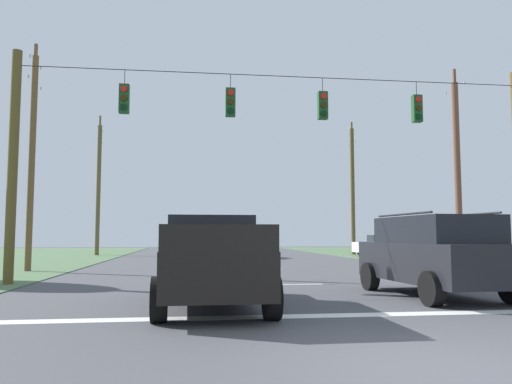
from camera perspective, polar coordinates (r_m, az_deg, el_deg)
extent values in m
plane|color=#47474C|center=(6.38, 20.30, -18.41)|extent=(120.00, 120.00, 0.00)
cube|color=white|center=(9.96, 9.52, -13.61)|extent=(14.68, 0.45, 0.01)
cube|color=white|center=(15.76, 3.08, -10.42)|extent=(2.50, 0.15, 0.01)
cube|color=white|center=(22.73, -0.18, -8.73)|extent=(2.50, 0.15, 0.01)
cube|color=white|center=(30.72, -2.07, -7.73)|extent=(2.50, 0.15, 0.01)
cube|color=white|center=(34.62, -2.68, -7.40)|extent=(2.50, 0.15, 0.01)
cube|color=white|center=(45.04, -3.77, -6.82)|extent=(2.50, 0.15, 0.01)
cylinder|color=brown|center=(17.37, -25.86, 2.72)|extent=(0.30, 0.30, 7.35)
cylinder|color=black|center=(17.43, 2.93, 12.98)|extent=(17.01, 0.02, 0.02)
cylinder|color=black|center=(17.24, -14.66, 12.48)|extent=(0.02, 0.02, 0.49)
cube|color=#19471E|center=(17.04, -14.71, 10.17)|extent=(0.32, 0.24, 0.95)
cylinder|color=red|center=(16.99, -14.75, 11.26)|extent=(0.20, 0.04, 0.20)
cylinder|color=#352203|center=(16.91, -14.78, 10.28)|extent=(0.20, 0.04, 0.20)
cylinder|color=black|center=(16.83, -14.80, 9.29)|extent=(0.20, 0.04, 0.20)
cylinder|color=black|center=(17.15, -2.91, 12.43)|extent=(0.02, 0.02, 0.49)
cube|color=#19471E|center=(16.95, -2.92, 10.10)|extent=(0.32, 0.24, 0.95)
cylinder|color=red|center=(16.89, -2.88, 11.19)|extent=(0.20, 0.04, 0.20)
cylinder|color=#352203|center=(16.81, -2.89, 10.21)|extent=(0.20, 0.04, 0.20)
cylinder|color=black|center=(16.74, -2.89, 9.22)|extent=(0.20, 0.04, 0.20)
cylinder|color=black|center=(17.66, 7.54, 11.95)|extent=(0.02, 0.02, 0.49)
cube|color=#19471E|center=(17.46, 7.57, 9.69)|extent=(0.32, 0.24, 0.95)
cylinder|color=red|center=(17.41, 7.68, 10.74)|extent=(0.20, 0.04, 0.20)
cylinder|color=#352203|center=(17.33, 7.69, 9.78)|extent=(0.20, 0.04, 0.20)
cylinder|color=black|center=(17.26, 7.70, 8.82)|extent=(0.20, 0.04, 0.20)
cylinder|color=black|center=(18.78, 17.72, 11.11)|extent=(0.02, 0.02, 0.49)
cube|color=#19471E|center=(18.60, 17.78, 8.98)|extent=(0.32, 0.24, 0.95)
cylinder|color=red|center=(18.55, 17.94, 9.96)|extent=(0.20, 0.04, 0.20)
cylinder|color=#352203|center=(18.47, 17.96, 9.06)|extent=(0.20, 0.04, 0.20)
cylinder|color=black|center=(18.41, 17.99, 8.15)|extent=(0.20, 0.04, 0.20)
cube|color=black|center=(10.93, -5.08, -8.54)|extent=(2.05, 5.42, 0.85)
cube|color=black|center=(11.55, -5.21, -4.50)|extent=(1.87, 1.92, 0.70)
cube|color=black|center=(9.55, -10.31, -5.11)|extent=(0.12, 2.38, 0.45)
cube|color=black|center=(9.66, 0.96, -5.19)|extent=(0.12, 2.38, 0.45)
cube|color=black|center=(8.26, -4.13, -5.22)|extent=(1.96, 0.12, 0.45)
cylinder|color=black|center=(12.79, -10.05, -9.86)|extent=(0.29, 0.80, 0.80)
cylinder|color=black|center=(12.87, -0.98, -9.90)|extent=(0.29, 0.80, 0.80)
cylinder|color=black|center=(9.14, -10.92, -11.87)|extent=(0.29, 0.80, 0.80)
cylinder|color=black|center=(9.26, 1.81, -11.87)|extent=(0.29, 0.80, 0.80)
cube|color=black|center=(13.42, 19.39, -7.48)|extent=(2.22, 4.90, 0.95)
cube|color=black|center=(13.28, 19.62, -4.05)|extent=(1.98, 3.30, 0.65)
cylinder|color=black|center=(12.88, 16.30, -2.45)|extent=(0.20, 2.72, 0.05)
cylinder|color=black|center=(13.73, 22.65, -2.41)|extent=(0.20, 2.72, 0.05)
cylinder|color=black|center=(14.48, 12.78, -9.31)|extent=(0.30, 0.77, 0.76)
cylinder|color=black|center=(15.35, 19.57, -8.89)|extent=(0.30, 0.77, 0.76)
cylinder|color=black|center=(11.56, 19.30, -10.30)|extent=(0.30, 0.77, 0.76)
cube|color=silver|center=(36.90, 14.40, -6.07)|extent=(4.38, 2.00, 0.70)
cube|color=black|center=(36.89, 14.38, -5.13)|extent=(2.17, 1.71, 0.50)
cylinder|color=black|center=(35.62, 12.72, -6.71)|extent=(0.65, 0.25, 0.64)
cylinder|color=black|center=(37.34, 11.89, -6.64)|extent=(0.65, 0.25, 0.64)
cylinder|color=black|center=(36.56, 17.00, -6.57)|extent=(0.65, 0.25, 0.64)
cylinder|color=black|center=(38.24, 16.00, -6.51)|extent=(0.65, 0.25, 0.64)
cube|color=silver|center=(34.15, -0.95, -6.33)|extent=(1.82, 4.31, 0.70)
cube|color=black|center=(34.14, -0.95, -5.32)|extent=(1.63, 2.11, 0.50)
cylinder|color=black|center=(35.48, -2.67, -6.83)|extent=(0.22, 0.64, 0.64)
cylinder|color=black|center=(35.68, 0.23, -6.83)|extent=(0.22, 0.64, 0.64)
cylinder|color=black|center=(32.66, -2.24, -7.00)|extent=(0.22, 0.64, 0.64)
cylinder|color=black|center=(32.87, 0.91, -6.99)|extent=(0.22, 0.64, 0.64)
cylinder|color=brown|center=(25.69, 21.88, 1.93)|extent=(0.31, 0.31, 8.84)
cube|color=brown|center=(26.45, 21.60, 10.61)|extent=(0.12, 0.12, 2.14)
cylinder|color=#B2B7BC|center=(27.20, 20.71, 10.41)|extent=(0.08, 0.08, 0.12)
cylinder|color=#B2B7BC|center=(25.77, 22.53, 11.33)|extent=(0.08, 0.08, 0.12)
cylinder|color=brown|center=(39.79, 10.90, 0.10)|extent=(0.32, 0.32, 9.86)
cube|color=brown|center=(40.43, 10.79, 6.51)|extent=(0.12, 0.12, 1.83)
cylinder|color=#B2B7BC|center=(41.14, 10.47, 6.48)|extent=(0.08, 0.08, 0.12)
cylinder|color=#B2B7BC|center=(39.78, 11.12, 6.88)|extent=(0.08, 0.08, 0.12)
cube|color=brown|center=(40.26, 10.82, 5.26)|extent=(0.12, 0.12, 1.99)
cylinder|color=#B2B7BC|center=(41.03, 10.46, 5.23)|extent=(0.08, 0.08, 0.12)
cylinder|color=#B2B7BC|center=(39.54, 11.17, 5.62)|extent=(0.08, 0.08, 0.12)
cylinder|color=brown|center=(23.36, -24.08, 3.15)|extent=(0.27, 0.27, 9.24)
cube|color=brown|center=(24.29, -23.72, 13.06)|extent=(0.12, 0.12, 1.85)
cylinder|color=#B2B7BC|center=(25.00, -23.22, 12.81)|extent=(0.08, 0.08, 0.12)
cylinder|color=#B2B7BC|center=(23.65, -24.23, 13.87)|extent=(0.08, 0.08, 0.12)
cube|color=brown|center=(24.03, -23.80, 11.01)|extent=(0.12, 0.12, 2.14)
cylinder|color=#B2B7BC|center=(24.85, -23.22, 10.75)|extent=(0.08, 0.08, 0.12)
cylinder|color=#B2B7BC|center=(23.28, -24.39, 11.86)|extent=(0.08, 0.08, 0.12)
cylinder|color=brown|center=(39.63, -17.43, 0.25)|extent=(0.31, 0.31, 9.84)
cube|color=brown|center=(40.27, -17.27, 6.68)|extent=(0.12, 0.12, 2.29)
cylinder|color=#B2B7BC|center=(41.17, -17.04, 6.59)|extent=(0.08, 0.08, 0.12)
cylinder|color=#B2B7BC|center=(39.41, -17.49, 7.11)|extent=(0.08, 0.08, 0.12)
cube|color=brown|center=(40.10, -17.30, 5.41)|extent=(0.12, 0.12, 2.29)
cylinder|color=#B2B7BC|center=(41.01, -17.08, 5.35)|extent=(0.08, 0.08, 0.12)
cylinder|color=#B2B7BC|center=(39.23, -17.53, 5.82)|extent=(0.08, 0.08, 0.12)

